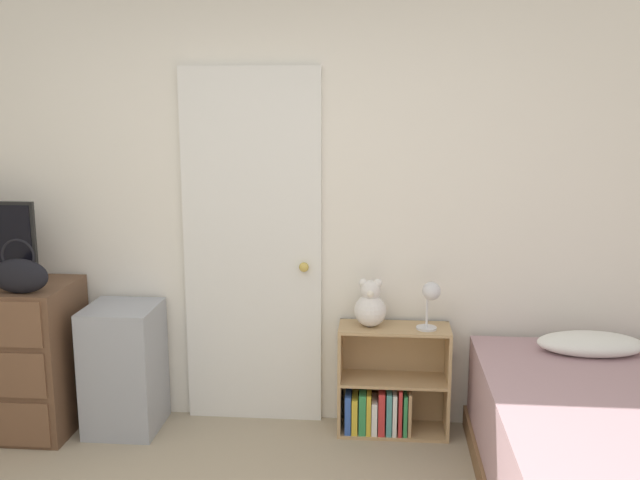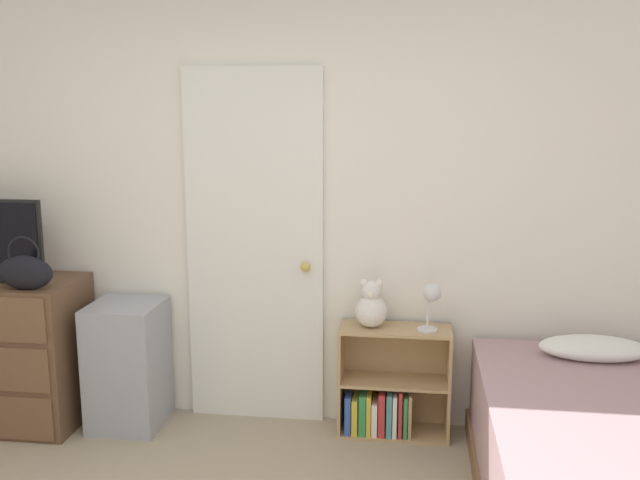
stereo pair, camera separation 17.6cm
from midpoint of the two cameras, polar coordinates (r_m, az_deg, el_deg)
name	(u,v)px [view 2 (the right image)]	position (r m, az deg, el deg)	size (l,w,h in m)	color
wall_back	(273,208)	(4.14, -2.56, 2.60)	(10.00, 0.06, 2.55)	white
door_closed	(255,249)	(4.15, -4.02, -0.73)	(0.80, 0.09, 2.08)	white
dresser	(6,352)	(4.59, -22.84, -8.24)	(0.89, 0.53, 0.87)	brown
handbag	(25,271)	(4.17, -21.43, -2.37)	(0.32, 0.10, 0.30)	black
storage_bin	(128,364)	(4.35, -14.00, -9.65)	(0.40, 0.42, 0.74)	#999EA8
bookshelf	(387,394)	(4.20, 6.60, -12.14)	(0.63, 0.25, 0.63)	tan
teddy_bear	(371,307)	(4.02, 5.36, -5.33)	(0.18, 0.18, 0.28)	silver
desk_lamp	(431,298)	(3.96, 10.17, -4.57)	(0.13, 0.12, 0.27)	silver
bed	(625,470)	(3.60, 24.54, -16.41)	(1.25, 1.87, 0.67)	brown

